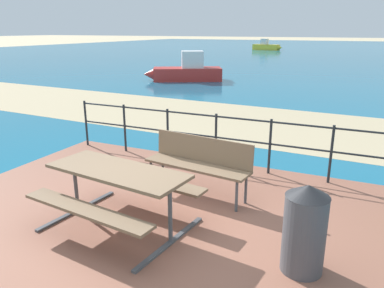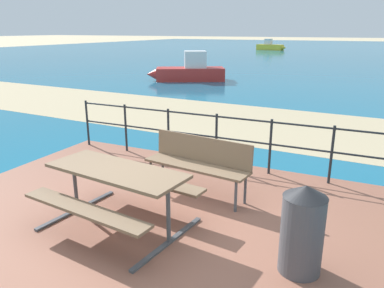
{
  "view_description": "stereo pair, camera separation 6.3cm",
  "coord_description": "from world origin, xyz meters",
  "px_view_note": "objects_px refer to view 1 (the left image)",
  "views": [
    {
      "loc": [
        2.34,
        -3.7,
        2.45
      ],
      "look_at": [
        -0.08,
        1.51,
        0.69
      ],
      "focal_mm": 35.11,
      "sensor_mm": 36.0,
      "label": 1
    },
    {
      "loc": [
        2.4,
        -3.67,
        2.45
      ],
      "look_at": [
        -0.08,
        1.51,
        0.69
      ],
      "focal_mm": 35.11,
      "sensor_mm": 36.0,
      "label": 2
    }
  ],
  "objects_px": {
    "trash_bin": "(305,229)",
    "boat_near": "(187,71)",
    "boat_mid": "(267,47)",
    "park_bench": "(199,160)",
    "picnic_table": "(118,183)"
  },
  "relations": [
    {
      "from": "picnic_table",
      "to": "boat_near",
      "type": "bearing_deg",
      "value": 119.21
    },
    {
      "from": "park_bench",
      "to": "boat_near",
      "type": "xyz_separation_m",
      "value": [
        -6.01,
        12.08,
        -0.12
      ]
    },
    {
      "from": "trash_bin",
      "to": "park_bench",
      "type": "bearing_deg",
      "value": 143.48
    },
    {
      "from": "park_bench",
      "to": "trash_bin",
      "type": "relative_size",
      "value": 1.75
    },
    {
      "from": "park_bench",
      "to": "boat_mid",
      "type": "bearing_deg",
      "value": 110.09
    },
    {
      "from": "trash_bin",
      "to": "boat_near",
      "type": "distance_m",
      "value": 15.42
    },
    {
      "from": "picnic_table",
      "to": "boat_near",
      "type": "xyz_separation_m",
      "value": [
        -5.5,
        13.39,
        -0.16
      ]
    },
    {
      "from": "park_bench",
      "to": "trash_bin",
      "type": "bearing_deg",
      "value": -29.21
    },
    {
      "from": "trash_bin",
      "to": "boat_near",
      "type": "xyz_separation_m",
      "value": [
        -7.72,
        13.35,
        -0.05
      ]
    },
    {
      "from": "boat_mid",
      "to": "trash_bin",
      "type": "bearing_deg",
      "value": -62.89
    },
    {
      "from": "boat_near",
      "to": "boat_mid",
      "type": "xyz_separation_m",
      "value": [
        -3.41,
        29.4,
        -0.06
      ]
    },
    {
      "from": "park_bench",
      "to": "boat_mid",
      "type": "xyz_separation_m",
      "value": [
        -9.41,
        41.48,
        -0.19
      ]
    },
    {
      "from": "picnic_table",
      "to": "park_bench",
      "type": "relative_size",
      "value": 1.17
    },
    {
      "from": "boat_mid",
      "to": "boat_near",
      "type": "bearing_deg",
      "value": -70.87
    },
    {
      "from": "picnic_table",
      "to": "boat_mid",
      "type": "xyz_separation_m",
      "value": [
        -8.9,
        42.79,
        -0.23
      ]
    }
  ]
}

